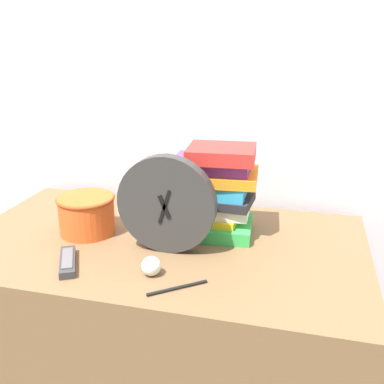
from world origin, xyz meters
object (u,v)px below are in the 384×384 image
Objects in this scene: crumpled_paper_ball at (151,266)px; desk_clock at (166,205)px; book_stack at (215,190)px; pen at (177,288)px; basket at (87,213)px; tv_remote at (68,261)px.

desk_clock is at bearing 90.92° from crumpled_paper_ball.
pen is (-0.02, -0.36, -0.13)m from book_stack.
desk_clock reaches higher than basket.
tv_remote is (0.04, -0.21, -0.05)m from basket.
book_stack reaches higher than tv_remote.
book_stack is 1.54× the size of basket.
book_stack is at bearing 43.31° from tv_remote.
basket is at bearing -164.01° from book_stack.
pen is at bearing -34.52° from basket.
book_stack is 1.75× the size of tv_remote.
tv_remote reaches higher than pen.
desk_clock is 0.30m from tv_remote.
tv_remote is 0.23m from crumpled_paper_ball.
crumpled_paper_ball is (-0.10, -0.31, -0.11)m from book_stack.
basket is at bearing 102.33° from tv_remote.
desk_clock is at bearing 33.12° from tv_remote.
book_stack is 0.38m from pen.
desk_clock is 2.19× the size of pen.
book_stack is 0.47m from tv_remote.
tv_remote is at bearing -136.69° from book_stack.
book_stack reaches higher than basket.
pen is at bearing -65.92° from desk_clock.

